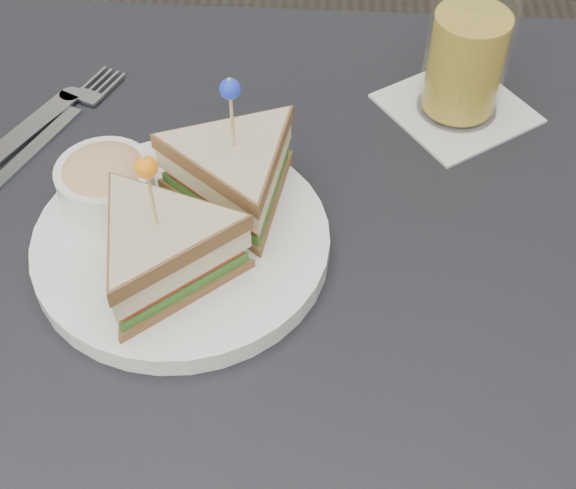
{
  "coord_description": "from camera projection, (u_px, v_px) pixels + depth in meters",
  "views": [
    {
      "loc": [
        0.04,
        -0.38,
        1.24
      ],
      "look_at": [
        0.01,
        0.01,
        0.8
      ],
      "focal_mm": 50.0,
      "sensor_mm": 36.0,
      "label": 1
    }
  ],
  "objects": [
    {
      "name": "table",
      "position": [
        275.0,
        351.0,
        0.68
      ],
      "size": [
        0.8,
        0.8,
        0.75
      ],
      "color": "black",
      "rests_on": "ground"
    },
    {
      "name": "drink_set",
      "position": [
        468.0,
        49.0,
        0.72
      ],
      "size": [
        0.17,
        0.17,
        0.15
      ],
      "rotation": [
        0.0,
        0.0,
        0.62
      ],
      "color": "silver",
      "rests_on": "table"
    },
    {
      "name": "plate_meal",
      "position": [
        186.0,
        214.0,
        0.63
      ],
      "size": [
        0.28,
        0.28,
        0.14
      ],
      "rotation": [
        0.0,
        0.0,
        0.2
      ],
      "color": "white",
      "rests_on": "table"
    },
    {
      "name": "cutlery_fork",
      "position": [
        64.0,
        120.0,
        0.76
      ],
      "size": [
        0.09,
        0.18,
        0.01
      ],
      "rotation": [
        0.0,
        0.0,
        -0.4
      ],
      "color": "silver",
      "rests_on": "table"
    }
  ]
}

